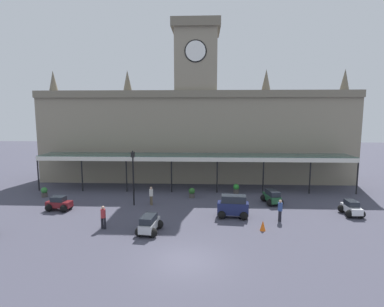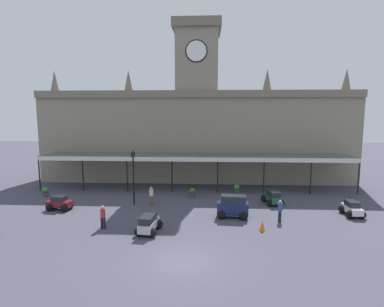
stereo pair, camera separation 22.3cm
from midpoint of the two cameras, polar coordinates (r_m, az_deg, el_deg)
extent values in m
plane|color=#424150|center=(17.72, -1.68, -19.67)|extent=(140.00, 140.00, 0.00)
cube|color=gray|center=(36.77, 0.60, 3.29)|extent=(36.85, 5.36, 10.67)
cube|color=#756C5B|center=(33.90, 0.46, 11.27)|extent=(36.85, 0.30, 0.80)
cube|color=gray|center=(37.14, 0.62, 16.90)|extent=(4.80, 4.80, 6.87)
cube|color=#6E6655|center=(37.98, 0.63, 22.77)|extent=(5.50, 5.50, 1.00)
cylinder|color=white|center=(34.87, 0.49, 18.89)|extent=(2.20, 0.12, 2.20)
cylinder|color=black|center=(34.91, 0.49, 18.87)|extent=(2.46, 0.06, 2.46)
cone|color=#675F50|center=(41.26, -24.98, 12.29)|extent=(1.10, 1.10, 2.60)
cone|color=#675F50|center=(38.03, -12.32, 13.27)|extent=(1.10, 1.10, 2.60)
cone|color=#675F50|center=(37.53, 13.73, 13.31)|extent=(1.10, 1.10, 2.60)
cone|color=#675F50|center=(40.28, 26.88, 12.31)|extent=(1.10, 1.10, 2.60)
cube|color=#38564C|center=(32.09, 0.32, -0.35)|extent=(32.92, 3.20, 0.16)
cube|color=silver|center=(30.54, 0.21, -1.14)|extent=(32.92, 0.12, 0.44)
cylinder|color=black|center=(35.62, -27.33, -3.47)|extent=(0.14, 0.14, 3.59)
cylinder|color=black|center=(33.55, -20.32, -3.73)|extent=(0.14, 0.14, 3.59)
cylinder|color=black|center=(32.03, -12.52, -3.95)|extent=(0.14, 0.14, 3.59)
cylinder|color=black|center=(31.16, -4.11, -4.11)|extent=(0.14, 0.14, 3.59)
cylinder|color=black|center=(30.99, 4.58, -4.18)|extent=(0.14, 0.14, 3.59)
cylinder|color=black|center=(31.52, 13.18, -4.16)|extent=(0.14, 0.14, 3.59)
cylinder|color=black|center=(32.73, 21.31, -4.05)|extent=(0.14, 0.14, 3.59)
cylinder|color=black|center=(34.55, 28.72, -3.88)|extent=(0.14, 0.14, 3.59)
cube|color=maroon|center=(28.08, -24.09, -8.76)|extent=(2.13, 1.09, 0.50)
cube|color=#1E232B|center=(27.98, -24.22, -7.84)|extent=(1.18, 0.91, 0.42)
sphere|color=black|center=(28.14, -22.40, -9.06)|extent=(0.64, 0.64, 0.64)
sphere|color=black|center=(27.43, -23.35, -9.54)|extent=(0.64, 0.64, 0.64)
sphere|color=black|center=(28.85, -24.74, -8.78)|extent=(0.64, 0.64, 0.64)
sphere|color=black|center=(28.15, -25.72, -9.24)|extent=(0.64, 0.64, 0.64)
cube|color=silver|center=(27.58, 27.79, -9.28)|extent=(0.90, 2.06, 0.50)
cube|color=#1E232B|center=(27.50, 27.81, -8.33)|extent=(0.81, 1.11, 0.42)
sphere|color=black|center=(27.25, 29.23, -10.01)|extent=(0.64, 0.64, 0.64)
sphere|color=black|center=(26.87, 27.54, -10.14)|extent=(0.64, 0.64, 0.64)
sphere|color=black|center=(28.40, 27.98, -9.23)|extent=(0.64, 0.64, 0.64)
sphere|color=black|center=(28.03, 26.34, -9.35)|extent=(0.64, 0.64, 0.64)
cube|color=#19214C|center=(24.13, 7.49, -10.24)|extent=(2.48, 1.17, 0.95)
cube|color=#1E232B|center=(23.91, 7.64, -8.53)|extent=(1.98, 1.08, 0.55)
sphere|color=black|center=(23.83, 5.38, -11.52)|extent=(0.64, 0.64, 0.64)
sphere|color=black|center=(24.73, 5.48, -10.80)|extent=(0.64, 0.64, 0.64)
sphere|color=black|center=(23.83, 9.55, -11.59)|extent=(0.64, 0.64, 0.64)
sphere|color=black|center=(24.73, 9.49, -10.87)|extent=(0.64, 0.64, 0.64)
cube|color=#B2B5BA|center=(21.35, -8.37, -13.24)|extent=(1.16, 2.34, 0.55)
cube|color=#1E232B|center=(21.00, -8.57, -12.15)|extent=(1.01, 1.64, 0.45)
sphere|color=black|center=(22.25, -8.88, -12.99)|extent=(0.64, 0.64, 0.64)
sphere|color=black|center=(22.00, -6.59, -13.19)|extent=(0.64, 0.64, 0.64)
sphere|color=black|center=(20.89, -10.23, -14.43)|extent=(0.64, 0.64, 0.64)
sphere|color=black|center=(20.62, -7.79, -14.68)|extent=(0.64, 0.64, 0.64)
cube|color=#1E512D|center=(28.38, 14.67, -8.11)|extent=(1.27, 2.37, 0.55)
cube|color=#1E232B|center=(28.07, 14.86, -7.23)|extent=(1.08, 1.67, 0.45)
sphere|color=black|center=(28.97, 13.24, -8.20)|extent=(0.64, 0.64, 0.64)
sphere|color=black|center=(29.30, 14.90, -8.08)|extent=(0.64, 0.64, 0.64)
sphere|color=black|center=(27.59, 14.39, -9.04)|extent=(0.64, 0.64, 0.64)
sphere|color=black|center=(27.93, 16.12, -8.90)|extent=(0.64, 0.64, 0.64)
cylinder|color=black|center=(24.03, 16.15, -11.40)|extent=(0.17, 0.17, 0.82)
cylinder|color=black|center=(24.23, 15.99, -11.24)|extent=(0.17, 0.17, 0.82)
cylinder|color=#334C8C|center=(23.91, 16.13, -9.69)|extent=(0.34, 0.34, 0.62)
sphere|color=tan|center=(23.79, 16.17, -8.71)|extent=(0.23, 0.23, 0.23)
cylinder|color=black|center=(22.65, -16.49, -12.60)|extent=(0.17, 0.17, 0.82)
cylinder|color=black|center=(22.77, -16.96, -12.51)|extent=(0.17, 0.17, 0.82)
cylinder|color=#A52D33|center=(22.48, -16.79, -10.83)|extent=(0.34, 0.34, 0.62)
sphere|color=tan|center=(22.35, -16.84, -9.80)|extent=(0.23, 0.23, 0.23)
cylinder|color=brown|center=(27.49, -8.04, -8.74)|extent=(0.17, 0.17, 0.82)
cylinder|color=brown|center=(27.29, -7.90, -8.86)|extent=(0.17, 0.17, 0.82)
cylinder|color=silver|center=(27.19, -8.00, -7.35)|extent=(0.34, 0.34, 0.62)
sphere|color=tan|center=(27.09, -8.02, -6.48)|extent=(0.23, 0.23, 0.23)
cylinder|color=black|center=(27.09, -11.29, -5.22)|extent=(0.13, 0.13, 4.33)
cube|color=black|center=(26.67, -11.42, -0.21)|extent=(0.30, 0.30, 0.44)
sphere|color=black|center=(26.63, -11.44, 0.38)|extent=(0.14, 0.14, 0.14)
cone|color=orange|center=(22.05, 13.00, -13.19)|extent=(0.40, 0.40, 0.72)
cylinder|color=#47423D|center=(33.05, -26.37, -7.03)|extent=(0.56, 0.56, 0.42)
sphere|color=#317936|center=(32.94, -26.42, -6.27)|extent=(0.60, 0.60, 0.60)
cylinder|color=#47423D|center=(29.41, -0.25, -7.98)|extent=(0.56, 0.56, 0.42)
sphere|color=#295D25|center=(29.29, -0.25, -7.13)|extent=(0.60, 0.60, 0.60)
cylinder|color=#47423D|center=(31.31, 8.17, -7.09)|extent=(0.56, 0.56, 0.42)
sphere|color=#2A8A2D|center=(31.20, 8.19, -6.29)|extent=(0.60, 0.60, 0.60)
camera|label=1|loc=(0.11, -90.25, -0.03)|focal=28.10mm
camera|label=2|loc=(0.11, 89.75, 0.03)|focal=28.10mm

